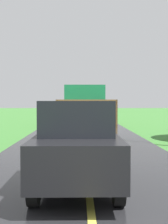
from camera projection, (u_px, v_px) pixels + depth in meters
The scene contains 3 objects.
banana_truck_near at pixel (85, 112), 14.25m from camera, with size 2.38×5.82×2.80m.
banana_truck_far at pixel (84, 108), 25.20m from camera, with size 2.38×5.81×2.80m.
following_car at pixel (77, 142), 6.35m from camera, with size 1.74×4.10×1.92m.
Camera 1 is at (-0.19, -2.25, 1.96)m, focal length 45.36 mm.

